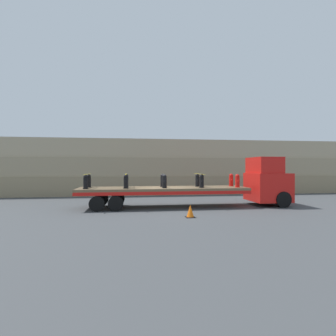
{
  "coord_description": "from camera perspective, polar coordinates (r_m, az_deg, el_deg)",
  "views": [
    {
      "loc": [
        -1.91,
        -16.49,
        2.53
      ],
      "look_at": [
        0.29,
        0.0,
        2.48
      ],
      "focal_mm": 28.0,
      "sensor_mm": 36.0,
      "label": 1
    }
  ],
  "objects": [
    {
      "name": "fire_hydrant_black_far_3",
      "position": [
        17.58,
        6.42,
        -2.68
      ],
      "size": [
        0.34,
        0.49,
        0.84
      ],
      "color": "black",
      "rests_on": "flatbed_trailer"
    },
    {
      "name": "fire_hydrant_black_far_1",
      "position": [
        17.06,
        -9.07,
        -2.76
      ],
      "size": [
        0.34,
        0.49,
        0.84
      ],
      "color": "black",
      "rests_on": "flatbed_trailer"
    },
    {
      "name": "traffic_cone",
      "position": [
        13.44,
        4.87,
        -9.33
      ],
      "size": [
        0.47,
        0.47,
        0.64
      ],
      "color": "black",
      "rests_on": "ground_plane"
    },
    {
      "name": "cargo_strap_rear",
      "position": [
        16.73,
        -17.18,
        -1.31
      ],
      "size": [
        0.05,
        2.67,
        0.01
      ],
      "color": "yellow",
      "rests_on": "fire_hydrant_black_near_0"
    },
    {
      "name": "cargo_strap_front",
      "position": [
        17.04,
        6.86,
        -1.28
      ],
      "size": [
        0.05,
        2.67,
        0.01
      ],
      "color": "yellow",
      "rests_on": "fire_hydrant_black_near_3"
    },
    {
      "name": "fire_hydrant_black_near_2",
      "position": [
        16.09,
        -0.77,
        -2.94
      ],
      "size": [
        0.34,
        0.49,
        0.84
      ],
      "color": "black",
      "rests_on": "flatbed_trailer"
    },
    {
      "name": "truck_cab",
      "position": [
        18.8,
        20.93,
        -2.81
      ],
      "size": [
        2.31,
        2.66,
        3.2
      ],
      "color": "red",
      "rests_on": "ground_plane"
    },
    {
      "name": "fire_hydrant_red_far_4",
      "position": [
        18.29,
        13.57,
        -2.57
      ],
      "size": [
        0.34,
        0.49,
        0.84
      ],
      "color": "red",
      "rests_on": "flatbed_trailer"
    },
    {
      "name": "fire_hydrant_black_near_0",
      "position": [
        16.21,
        -17.49,
        -2.92
      ],
      "size": [
        0.34,
        0.49,
        0.84
      ],
      "color": "black",
      "rests_on": "flatbed_trailer"
    },
    {
      "name": "cargo_strap_middle",
      "position": [
        16.5,
        -9.12,
        -1.33
      ],
      "size": [
        0.05,
        2.67,
        0.01
      ],
      "color": "yellow",
      "rests_on": "fire_hydrant_black_near_1"
    },
    {
      "name": "fire_hydrant_black_far_2",
      "position": [
        17.17,
        -1.21,
        -2.74
      ],
      "size": [
        0.34,
        0.49,
        0.84
      ],
      "color": "black",
      "rests_on": "flatbed_trailer"
    },
    {
      "name": "fire_hydrant_red_near_4",
      "position": [
        17.29,
        14.88,
        -2.73
      ],
      "size": [
        0.34,
        0.49,
        0.84
      ],
      "color": "red",
      "rests_on": "flatbed_trailer"
    },
    {
      "name": "ground_plane",
      "position": [
        16.8,
        -1.0,
        -8.51
      ],
      "size": [
        120.0,
        120.0,
        0.0
      ],
      "primitive_type": "plane",
      "color": "#3F4244"
    },
    {
      "name": "fire_hydrant_black_far_0",
      "position": [
        17.28,
        -16.87,
        -2.73
      ],
      "size": [
        0.34,
        0.49,
        0.84
      ],
      "color": "black",
      "rests_on": "flatbed_trailer"
    },
    {
      "name": "fire_hydrant_black_near_3",
      "position": [
        16.53,
        7.34,
        -2.86
      ],
      "size": [
        0.34,
        0.49,
        0.84
      ],
      "color": "black",
      "rests_on": "flatbed_trailer"
    },
    {
      "name": "rock_cliff",
      "position": [
        24.97,
        -3.22,
        0.2
      ],
      "size": [
        60.0,
        3.3,
        5.1
      ],
      "color": "gray",
      "rests_on": "ground_plane"
    },
    {
      "name": "fire_hydrant_black_near_1",
      "position": [
        15.98,
        -9.17,
        -2.96
      ],
      "size": [
        0.34,
        0.49,
        0.84
      ],
      "color": "black",
      "rests_on": "flatbed_trailer"
    },
    {
      "name": "flatbed_trailer",
      "position": [
        16.61,
        -3.1,
        -5.01
      ],
      "size": [
        10.58,
        2.57,
        1.25
      ],
      "color": "brown",
      "rests_on": "ground_plane"
    }
  ]
}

